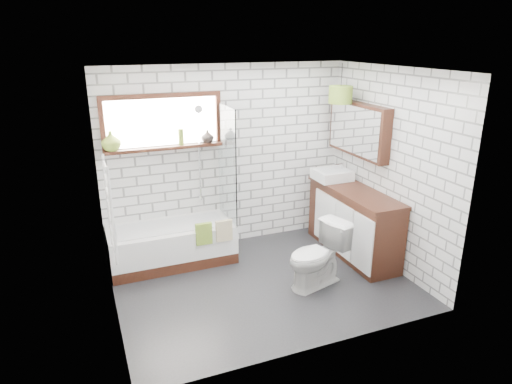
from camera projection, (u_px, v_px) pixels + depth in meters
name	position (u px, v px, depth m)	size (l,w,h in m)	color
floor	(263.00, 283.00, 5.51)	(3.40, 2.60, 0.01)	black
ceiling	(264.00, 69.00, 4.70)	(3.40, 2.60, 0.01)	white
wall_back	(227.00, 158.00, 6.25)	(3.40, 0.01, 2.50)	white
wall_front	(322.00, 228.00, 3.96)	(3.40, 0.01, 2.50)	white
wall_left	(105.00, 205.00, 4.50)	(0.01, 2.60, 2.50)	white
wall_right	(389.00, 169.00, 5.70)	(0.01, 2.60, 2.50)	white
window	(163.00, 122.00, 5.73)	(1.52, 0.16, 0.68)	black
towel_radiator	(110.00, 209.00, 4.53)	(0.06, 0.52, 1.00)	white
mirror_cabinet	(358.00, 129.00, 6.07)	(0.16, 1.20, 0.70)	black
shower_riser	(199.00, 154.00, 6.03)	(0.02, 0.02, 1.30)	silver
bathtub	(172.00, 244.00, 5.94)	(1.59, 0.70, 0.52)	white
shower_screen	(227.00, 164.00, 5.89)	(0.02, 0.72, 1.50)	white
towel_green	(204.00, 234.00, 5.67)	(0.21, 0.06, 0.28)	olive
towel_beige	(224.00, 231.00, 5.77)	(0.21, 0.05, 0.27)	tan
vanity	(353.00, 222.00, 6.13)	(0.52, 1.61, 0.92)	black
basin	(332.00, 175.00, 6.38)	(0.48, 0.42, 0.14)	white
tap	(342.00, 169.00, 6.42)	(0.03, 0.03, 0.17)	silver
toilet	(317.00, 256.00, 5.35)	(0.76, 0.43, 0.77)	white
vase_olive	(111.00, 143.00, 5.54)	(0.23, 0.23, 0.24)	olive
vase_dark	(208.00, 138.00, 5.98)	(0.16, 0.16, 0.17)	black
bottle	(181.00, 138.00, 5.85)	(0.07, 0.07, 0.21)	olive
pendant	(341.00, 95.00, 5.98)	(0.31, 0.31, 0.23)	olive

